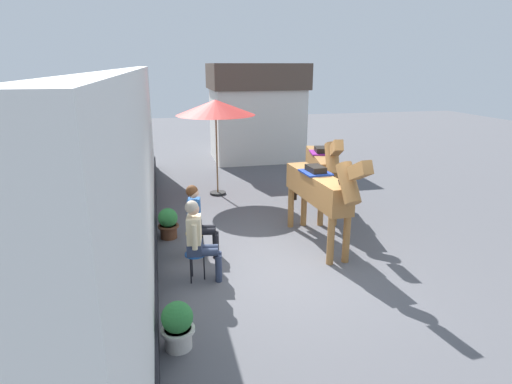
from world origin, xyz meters
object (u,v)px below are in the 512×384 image
Objects in this scene: seated_visitor_near at (198,237)px; saddled_horse_near at (320,189)px; cafe_parasol at (216,108)px; flower_planter_farthest at (168,223)px; saddled_horse_far at (322,166)px; flower_planter_nearest at (178,325)px; seated_visitor_far at (198,217)px.

seated_visitor_near is 0.46× the size of saddled_horse_near.
flower_planter_farthest is at bearing -116.35° from cafe_parasol.
saddled_horse_far reaches higher than seated_visitor_near.
saddled_horse_far is 3.28m from cafe_parasol.
saddled_horse_near is 4.68× the size of flower_planter_nearest.
saddled_horse_far reaches higher than seated_visitor_far.
seated_visitor_near reaches higher than flower_planter_nearest.
seated_visitor_far is at bearing -149.52° from saddled_horse_far.
cafe_parasol reaches higher than flower_planter_farthest.
seated_visitor_far is 2.39m from saddled_horse_near.
cafe_parasol is at bearing 63.65° from flower_planter_farthest.
cafe_parasol is at bearing 136.62° from saddled_horse_far.
flower_planter_nearest is at bearing -101.12° from seated_visitor_far.
saddled_horse_near is 1.97m from saddled_horse_far.
seated_visitor_far is 1.25m from flower_planter_farthest.
saddled_horse_far is 3.82m from flower_planter_farthest.
flower_planter_farthest is at bearing -167.75° from saddled_horse_far.
flower_planter_nearest is (-0.44, -1.74, -0.44)m from seated_visitor_near.
seated_visitor_far reaches higher than flower_planter_nearest.
cafe_parasol reaches higher than saddled_horse_far.
saddled_horse_far is (3.20, 2.75, 0.38)m from seated_visitor_near.
saddled_horse_near is 4.01m from flower_planter_nearest.
seated_visitor_near is at bearing -94.84° from seated_visitor_far.
flower_planter_farthest is (-2.89, 1.03, -0.82)m from saddled_horse_near.
flower_planter_nearest is 3.70m from flower_planter_farthest.
saddled_horse_far is at bearing 12.25° from flower_planter_farthest.
seated_visitor_near is 0.91m from seated_visitor_far.
saddled_horse_near is (2.44, 0.93, 0.38)m from seated_visitor_near.
cafe_parasol reaches higher than saddled_horse_near.
seated_visitor_far is 2.17× the size of flower_planter_farthest.
seated_visitor_near is 0.54× the size of cafe_parasol.
flower_planter_farthest is at bearing 160.36° from saddled_horse_near.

